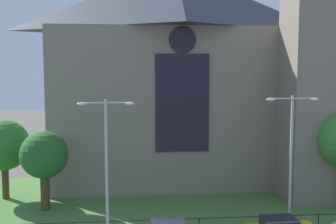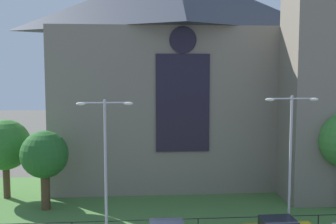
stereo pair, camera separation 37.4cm
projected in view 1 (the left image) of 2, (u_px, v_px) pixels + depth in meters
name	position (u px, v px, depth m)	size (l,w,h in m)	color
ground	(154.00, 200.00, 33.00)	(160.00, 160.00, 0.00)	#56544C
grass_verge	(155.00, 208.00, 31.01)	(120.00, 20.00, 0.01)	#477538
church_building	(183.00, 72.00, 38.71)	(23.20, 16.20, 26.00)	gray
iron_railing	(199.00, 220.00, 25.69)	(31.19, 0.07, 1.13)	black
tree_left_far	(4.00, 145.00, 32.92)	(4.08, 4.08, 6.44)	#4C3823
tree_left_near	(44.00, 156.00, 30.19)	(3.52, 3.52, 5.93)	#4C3823
streetlamp_near	(106.00, 152.00, 24.64)	(3.37, 0.26, 8.61)	#B2B2B7
streetlamp_far	(291.00, 147.00, 25.68)	(3.37, 0.26, 8.79)	#B2B2B7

